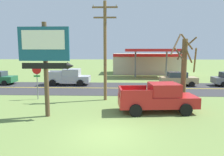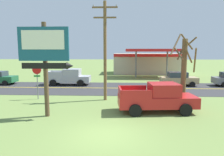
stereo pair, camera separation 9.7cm
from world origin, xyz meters
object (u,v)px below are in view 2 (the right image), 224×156
utility_pole (105,48)px  car_tan_mid_lane (178,79)px  pickup_silver_on_road (69,77)px  bare_tree (184,69)px  stop_sign (37,76)px  pickup_red_parked_on_lawn (158,98)px  gas_station (147,63)px  motel_sign (45,53)px

utility_pole → car_tan_mid_lane: utility_pole is taller
pickup_silver_on_road → car_tan_mid_lane: (13.05, 0.00, -0.13)m
bare_tree → pickup_silver_on_road: (-11.01, 8.87, -1.83)m
stop_sign → bare_tree: bearing=-6.6°
pickup_red_parked_on_lawn → gas_station: bearing=84.8°
stop_sign → car_tan_mid_lane: bearing=28.4°
motel_sign → pickup_silver_on_road: (-1.66, 12.25, -3.01)m
motel_sign → pickup_red_parked_on_lawn: (7.10, 1.40, -3.01)m
utility_pole → pickup_red_parked_on_lawn: 6.09m
pickup_silver_on_road → car_tan_mid_lane: pickup_silver_on_road is taller
stop_sign → utility_pole: (5.80, -0.02, 2.33)m
utility_pole → pickup_red_parked_on_lawn: (3.82, -3.32, -3.39)m
car_tan_mid_lane → pickup_silver_on_road: bearing=-180.0°
gas_station → car_tan_mid_lane: size_ratio=2.86×
pickup_silver_on_road → car_tan_mid_lane: bearing=0.0°
bare_tree → gas_station: size_ratio=0.45×
utility_pole → pickup_red_parked_on_lawn: bearing=-41.0°
stop_sign → gas_station: gas_station is taller
pickup_silver_on_road → pickup_red_parked_on_lawn: bearing=-51.1°
motel_sign → utility_pole: (3.28, 4.72, 0.38)m
gas_station → car_tan_mid_lane: (2.07, -13.58, -1.11)m
pickup_red_parked_on_lawn → pickup_silver_on_road: (-8.76, 10.85, 0.00)m
utility_pole → car_tan_mid_lane: (8.11, 7.53, -3.52)m
motel_sign → stop_sign: 5.71m
bare_tree → car_tan_mid_lane: 9.31m
stop_sign → pickup_red_parked_on_lawn: stop_sign is taller
pickup_red_parked_on_lawn → car_tan_mid_lane: bearing=68.4°
utility_pole → car_tan_mid_lane: bearing=42.9°
motel_sign → pickup_red_parked_on_lawn: motel_sign is taller
utility_pole → pickup_red_parked_on_lawn: utility_pole is taller
bare_tree → car_tan_mid_lane: size_ratio=1.30×
motel_sign → gas_station: 27.54m
stop_sign → pickup_silver_on_road: 7.63m
gas_station → utility_pole: bearing=-106.0°
stop_sign → bare_tree: (11.87, -1.36, 0.77)m
stop_sign → utility_pole: bearing=-0.2°
motel_sign → car_tan_mid_lane: (11.39, 12.25, -3.15)m
stop_sign → pickup_silver_on_road: bearing=83.5°
car_tan_mid_lane → motel_sign: bearing=-132.9°
utility_pole → gas_station: 22.09m
motel_sign → pickup_red_parked_on_lawn: size_ratio=1.09×
bare_tree → pickup_silver_on_road: size_ratio=1.05×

